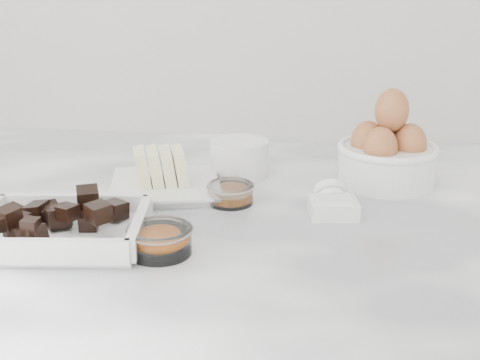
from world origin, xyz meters
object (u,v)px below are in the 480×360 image
(butter_plate, at_px, (163,177))
(vanilla_spoon, at_px, (334,206))
(salt_spoon, at_px, (332,203))
(chocolate_dish, at_px, (61,224))
(zest_bowl, at_px, (160,239))
(honey_bowl, at_px, (230,193))
(egg_bowl, at_px, (387,153))
(sugar_ramekin, at_px, (239,156))

(butter_plate, distance_m, vanilla_spoon, 0.25)
(butter_plate, relative_size, salt_spoon, 2.22)
(salt_spoon, bearing_deg, vanilla_spoon, -73.27)
(chocolate_dish, height_order, zest_bowl, chocolate_dish)
(salt_spoon, bearing_deg, honey_bowl, 170.98)
(honey_bowl, height_order, salt_spoon, salt_spoon)
(zest_bowl, distance_m, salt_spoon, 0.25)
(chocolate_dish, distance_m, vanilla_spoon, 0.35)
(vanilla_spoon, distance_m, salt_spoon, 0.01)
(butter_plate, relative_size, zest_bowl, 2.37)
(butter_plate, bearing_deg, egg_bowl, 13.21)
(butter_plate, relative_size, egg_bowl, 1.22)
(chocolate_dish, bearing_deg, honey_bowl, 39.45)
(honey_bowl, xyz_separation_m, zest_bowl, (-0.06, -0.17, 0.00))
(egg_bowl, bearing_deg, vanilla_spoon, -119.56)
(sugar_ramekin, xyz_separation_m, vanilla_spoon, (0.14, -0.15, -0.02))
(honey_bowl, bearing_deg, salt_spoon, -9.02)
(butter_plate, distance_m, egg_bowl, 0.33)
(chocolate_dish, height_order, egg_bowl, egg_bowl)
(chocolate_dish, bearing_deg, egg_bowl, 33.05)
(chocolate_dish, height_order, honey_bowl, chocolate_dish)
(sugar_ramekin, relative_size, honey_bowl, 1.38)
(salt_spoon, bearing_deg, sugar_ramekin, 134.21)
(butter_plate, xyz_separation_m, salt_spoon, (0.24, -0.06, -0.01))
(zest_bowl, bearing_deg, sugar_ramekin, 79.27)
(egg_bowl, height_order, honey_bowl, egg_bowl)
(sugar_ramekin, relative_size, salt_spoon, 1.10)
(sugar_ramekin, height_order, honey_bowl, sugar_ramekin)
(butter_plate, height_order, vanilla_spoon, butter_plate)
(butter_plate, distance_m, salt_spoon, 0.25)
(chocolate_dish, height_order, vanilla_spoon, chocolate_dish)
(chocolate_dish, xyz_separation_m, egg_bowl, (0.40, 0.26, 0.02))
(vanilla_spoon, bearing_deg, sugar_ramekin, 133.47)
(vanilla_spoon, xyz_separation_m, salt_spoon, (-0.00, 0.01, 0.00))
(egg_bowl, bearing_deg, sugar_ramekin, 176.60)
(honey_bowl, xyz_separation_m, salt_spoon, (0.14, -0.02, 0.00))
(chocolate_dish, distance_m, salt_spoon, 0.35)
(butter_plate, height_order, sugar_ramekin, butter_plate)
(chocolate_dish, distance_m, honey_bowl, 0.24)
(butter_plate, relative_size, sugar_ramekin, 2.02)
(egg_bowl, relative_size, honey_bowl, 2.27)
(egg_bowl, distance_m, salt_spoon, 0.16)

